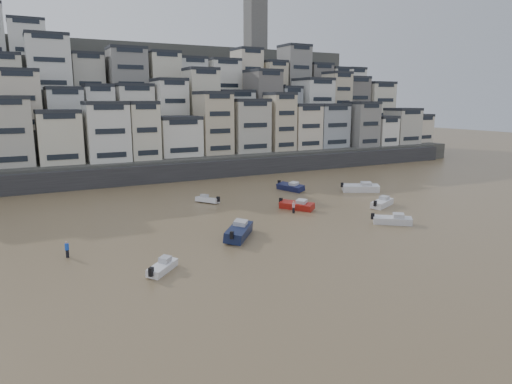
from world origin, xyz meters
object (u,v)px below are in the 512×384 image
boat_h (207,199)px  boat_j (162,266)px  boat_d (382,201)px  person_pink (294,207)px  boat_e (297,204)px  boat_b (392,219)px  person_blue (67,249)px  boat_i (290,186)px  boat_c (239,229)px  boat_g (361,187)px

boat_h → boat_j: boat_j is taller
boat_d → person_pink: (-14.06, 2.75, 0.09)m
boat_e → person_pink: bearing=-75.4°
boat_b → person_blue: 39.10m
boat_d → boat_i: bearing=83.2°
boat_e → boat_j: size_ratio=1.28×
boat_c → boat_j: boat_c is taller
boat_c → person_pink: bearing=-21.2°
boat_b → boat_j: size_ratio=1.21×
boat_h → boat_c: bearing=136.7°
boat_g → boat_d: (-4.59, -10.26, -0.16)m
boat_d → person_pink: bearing=143.6°
boat_h → boat_d: boat_d is taller
boat_g → boat_c: bearing=-125.5°
boat_h → boat_i: size_ratio=0.73×
boat_i → boat_b: 25.13m
person_blue → person_pink: 30.85m
boat_i → boat_j: (-31.41, -27.59, -0.21)m
boat_j → boat_b: bearing=-41.1°
boat_b → person_blue: (-38.64, 5.95, 0.14)m
boat_j → person_blue: person_blue is taller
boat_h → boat_e: 14.35m
boat_i → boat_g: bearing=41.6°
boat_g → boat_h: boat_g is taller
person_blue → boat_c: bearing=-5.8°
person_pink → boat_c: bearing=-150.2°
boat_e → person_pink: 2.35m
person_blue → boat_i: bearing=26.3°
boat_g → boat_b: boat_g is taller
boat_c → boat_i: bearing=-5.0°
boat_g → person_blue: 50.67m
boat_c → boat_j: 12.87m
boat_b → boat_j: boat_b is taller
boat_j → person_blue: bearing=85.9°
boat_d → boat_j: (-37.08, -10.62, -0.18)m
boat_g → boat_b: (-10.47, -18.42, -0.21)m
boat_i → boat_c: size_ratio=0.83×
boat_d → boat_c: size_ratio=0.81×
boat_c → person_pink: 13.75m
boat_h → person_pink: person_pink is taller
boat_i → boat_c: bearing=-59.2°
boat_g → person_pink: 20.11m
boat_d → person_pink: size_ratio=3.28×
boat_h → boat_c: size_ratio=0.61×
boat_e → boat_b: boat_e is taller
boat_b → person_blue: bearing=-150.2°
boat_d → person_blue: bearing=157.5°
boat_c → person_blue: boat_c is taller
person_blue → person_pink: same height
boat_g → person_blue: size_ratio=3.96×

